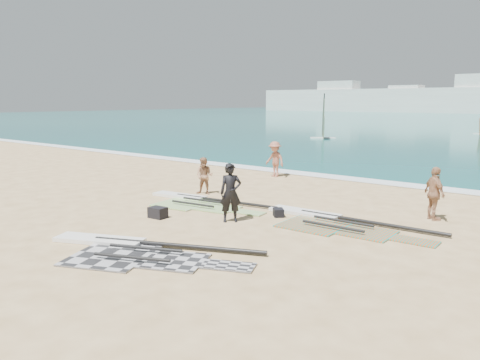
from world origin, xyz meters
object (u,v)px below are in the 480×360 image
Objects in this scene: person_wetsuit at (231,193)px; rig_orange at (330,221)px; rig_grey at (130,249)px; rig_green at (195,201)px; gear_bag_near at (158,213)px; beachgoer_back at (434,194)px; beachgoer_mid at (275,159)px; gear_bag_far at (278,213)px; beachgoer_left at (204,176)px.

rig_orange is at bearing -9.08° from person_wetsuit.
rig_grey reaches higher than rig_green.
gear_bag_near is at bearing 162.61° from person_wetsuit.
beachgoer_mid is at bearing 17.73° from beachgoer_back.
rig_grey is 1.00× the size of rig_orange.
beachgoer_back is (4.43, 2.91, 0.78)m from gear_bag_far.
beachgoer_mid is at bearing 71.17° from beachgoer_left.
gear_bag_far is (3.19, 2.80, -0.05)m from gear_bag_near.
beachgoer_left is (-4.80, 1.33, 0.67)m from gear_bag_far.
rig_grey is at bearing 99.88° from beachgoer_back.
gear_bag_near is 0.37× the size of beachgoer_left.
rig_green is 3.10× the size of beachgoer_mid.
beachgoer_back is at bearing 36.85° from gear_bag_near.
rig_green is 2.95× the size of person_wetsuit.
rig_green is 3.18× the size of beachgoer_back.
rig_green is 8.93m from beachgoer_back.
rig_orange is 3.89× the size of beachgoer_left.
beachgoer_mid is at bearing 133.96° from rig_orange.
beachgoer_back reaches higher than rig_green.
beachgoer_left reaches higher than gear_bag_near.
gear_bag_far is 0.24× the size of person_wetsuit.
rig_green is 3.63× the size of beachgoer_left.
gear_bag_near reaches higher than rig_orange.
gear_bag_far is at bearing 75.19° from beachgoer_back.
person_wetsuit is 9.74m from beachgoer_mid.
beachgoer_mid is (-6.94, 6.83, 0.90)m from rig_orange.
gear_bag_far is at bearing 56.73° from rig_grey.
beachgoer_left reaches higher than gear_bag_far.
gear_bag_near is 1.26× the size of gear_bag_far.
rig_orange is at bearing 31.98° from gear_bag_near.
gear_bag_far is at bearing 41.33° from gear_bag_near.
beachgoer_mid reaches higher than rig_orange.
rig_green is at bearing -81.19° from beachgoer_left.
rig_grey is 10.24m from beachgoer_back.
rig_green is 12.38× the size of gear_bag_far.
rig_grey is 3.68m from gear_bag_near.
person_wetsuit is (-0.86, -1.60, 0.85)m from gear_bag_far.
rig_green is at bearing -70.95° from beachgoer_mid.
beachgoer_left is at bearing 170.11° from rig_orange.
gear_bag_near is 10.19m from beachgoer_mid.
rig_green is 3.90m from gear_bag_far.
person_wetsuit is at bearing -58.31° from beachgoer_left.
rig_green is at bearing 110.51° from person_wetsuit.
rig_grey and rig_orange have the same top height.
rig_green is at bearing 105.30° from gear_bag_near.
beachgoer_back is at bearing 34.40° from rig_grey.
gear_bag_far is 0.25× the size of beachgoer_mid.
beachgoer_back is (9.51, -4.27, -0.03)m from beachgoer_mid.
beachgoer_left is 0.85× the size of beachgoer_mid.
gear_bag_far is (-1.86, -0.35, 0.09)m from rig_orange.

